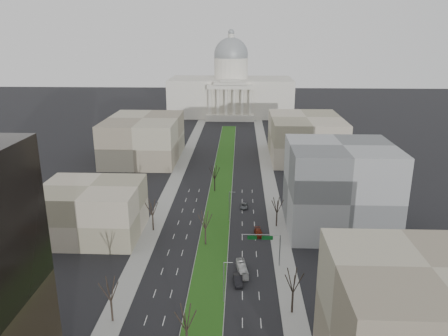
% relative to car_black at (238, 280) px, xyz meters
% --- Properties ---
extents(ground, '(600.00, 600.00, 0.00)m').
position_rel_car_black_xyz_m(ground, '(-6.53, 57.90, -0.85)').
color(ground, black).
rests_on(ground, ground).
extents(median, '(8.00, 222.03, 0.20)m').
position_rel_car_black_xyz_m(median, '(-6.53, 56.89, -0.75)').
color(median, '#999993').
rests_on(median, ground).
extents(sidewalk_left, '(5.00, 330.00, 0.15)m').
position_rel_car_black_xyz_m(sidewalk_left, '(-24.03, 32.90, -0.78)').
color(sidewalk_left, gray).
rests_on(sidewalk_left, ground).
extents(sidewalk_right, '(5.00, 330.00, 0.15)m').
position_rel_car_black_xyz_m(sidewalk_right, '(10.97, 32.90, -0.78)').
color(sidewalk_right, gray).
rests_on(sidewalk_right, ground).
extents(capitol, '(80.00, 46.00, 55.00)m').
position_rel_car_black_xyz_m(capitol, '(-6.53, 207.49, 15.45)').
color(capitol, beige).
rests_on(capitol, ground).
extents(building_beige_left, '(26.00, 22.00, 14.00)m').
position_rel_car_black_xyz_m(building_beige_left, '(-39.53, 22.90, 6.15)').
color(building_beige_left, gray).
rests_on(building_beige_left, ground).
extents(building_tan_right, '(26.00, 24.00, 22.00)m').
position_rel_car_black_xyz_m(building_tan_right, '(26.47, -30.10, 10.15)').
color(building_tan_right, gray).
rests_on(building_tan_right, ground).
extents(building_grey_right, '(28.00, 26.00, 24.00)m').
position_rel_car_black_xyz_m(building_grey_right, '(27.47, 29.90, 11.15)').
color(building_grey_right, slate).
rests_on(building_grey_right, ground).
extents(building_far_left, '(30.00, 40.00, 18.00)m').
position_rel_car_black_xyz_m(building_far_left, '(-41.53, 97.90, 8.15)').
color(building_far_left, gray).
rests_on(building_far_left, ground).
extents(building_far_right, '(30.00, 40.00, 18.00)m').
position_rel_car_black_xyz_m(building_far_right, '(28.47, 102.90, 8.15)').
color(building_far_right, gray).
rests_on(building_far_right, ground).
extents(tree_left_mid, '(5.40, 5.40, 9.72)m').
position_rel_car_black_xyz_m(tree_left_mid, '(-23.73, -14.10, 6.14)').
color(tree_left_mid, black).
rests_on(tree_left_mid, ground).
extents(tree_left_far, '(5.28, 5.28, 9.50)m').
position_rel_car_black_xyz_m(tree_left_far, '(-23.73, 25.90, 5.99)').
color(tree_left_far, black).
rests_on(tree_left_far, ground).
extents(tree_right_mid, '(5.52, 5.52, 9.94)m').
position_rel_car_black_xyz_m(tree_right_mid, '(10.67, -10.10, 6.30)').
color(tree_right_mid, black).
rests_on(tree_right_mid, ground).
extents(tree_right_far, '(5.04, 5.04, 9.07)m').
position_rel_car_black_xyz_m(tree_right_far, '(10.67, 29.90, 5.68)').
color(tree_right_far, black).
rests_on(tree_right_far, ground).
extents(tree_median_a, '(5.40, 5.40, 9.72)m').
position_rel_car_black_xyz_m(tree_median_a, '(-8.53, -22.10, 6.14)').
color(tree_median_a, black).
rests_on(tree_median_a, ground).
extents(tree_median_b, '(5.40, 5.40, 9.72)m').
position_rel_car_black_xyz_m(tree_median_b, '(-8.53, 17.90, 6.14)').
color(tree_median_b, black).
rests_on(tree_median_b, ground).
extents(tree_median_c, '(5.40, 5.40, 9.72)m').
position_rel_car_black_xyz_m(tree_median_c, '(-8.53, 57.90, 6.14)').
color(tree_median_c, black).
rests_on(tree_median_c, ground).
extents(streetlamp_median_b, '(1.90, 0.20, 9.16)m').
position_rel_car_black_xyz_m(streetlamp_median_b, '(-2.77, -7.10, 3.95)').
color(streetlamp_median_b, gray).
rests_on(streetlamp_median_b, ground).
extents(streetlamp_median_c, '(1.90, 0.20, 9.16)m').
position_rel_car_black_xyz_m(streetlamp_median_c, '(-2.77, 32.90, 3.95)').
color(streetlamp_median_c, gray).
rests_on(streetlamp_median_c, ground).
extents(mast_arm_signs, '(9.12, 0.24, 8.09)m').
position_rel_car_black_xyz_m(mast_arm_signs, '(6.96, 7.93, 5.25)').
color(mast_arm_signs, gray).
rests_on(mast_arm_signs, ground).
extents(car_black, '(2.27, 5.33, 1.71)m').
position_rel_car_black_xyz_m(car_black, '(0.00, 0.00, 0.00)').
color(car_black, black).
rests_on(car_black, ground).
extents(car_red, '(2.51, 5.23, 1.47)m').
position_rel_car_black_xyz_m(car_red, '(5.37, 24.13, -0.12)').
color(car_red, maroon).
rests_on(car_red, ground).
extents(car_grey_far, '(2.36, 4.80, 1.31)m').
position_rel_car_black_xyz_m(car_grey_far, '(1.56, 43.38, -0.20)').
color(car_grey_far, '#54595D').
rests_on(car_grey_far, ground).
extents(box_van, '(2.90, 7.83, 2.13)m').
position_rel_car_black_xyz_m(box_van, '(0.94, 4.28, 0.21)').
color(box_van, white).
rests_on(box_van, ground).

